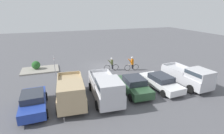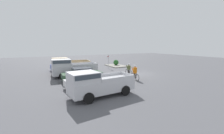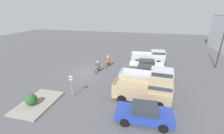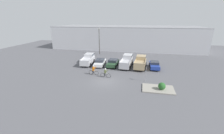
# 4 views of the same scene
# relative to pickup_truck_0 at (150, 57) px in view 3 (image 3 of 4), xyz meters

# --- Properties ---
(ground_plane) EXTENTS (80.00, 80.00, 0.00)m
(ground_plane) POSITION_rel_pickup_truck_0_xyz_m (5.97, -8.56, -1.08)
(ground_plane) COLOR #56565B
(pickup_truck_0) EXTENTS (2.48, 5.32, 2.07)m
(pickup_truck_0) POSITION_rel_pickup_truck_0_xyz_m (0.00, 0.00, 0.00)
(pickup_truck_0) COLOR silver
(pickup_truck_0) RESTS_ON ground_plane
(sedan_0) EXTENTS (2.23, 4.90, 1.35)m
(sedan_0) POSITION_rel_pickup_truck_0_xyz_m (2.83, -0.50, -0.39)
(sedan_0) COLOR white
(sedan_0) RESTS_ON ground_plane
(sedan_1) EXTENTS (2.15, 4.45, 1.49)m
(sedan_1) POSITION_rel_pickup_truck_0_xyz_m (5.63, -0.52, -0.33)
(sedan_1) COLOR #2D5133
(sedan_1) RESTS_ON ground_plane
(pickup_truck_1) EXTENTS (2.45, 5.64, 2.28)m
(pickup_truck_1) POSITION_rel_pickup_truck_0_xyz_m (8.46, -0.02, 0.08)
(pickup_truck_1) COLOR silver
(pickup_truck_1) RESTS_ON ground_plane
(pickup_truck_2) EXTENTS (2.56, 5.33, 2.23)m
(pickup_truck_2) POSITION_rel_pickup_truck_0_xyz_m (11.26, -0.32, 0.08)
(pickup_truck_2) COLOR tan
(pickup_truck_2) RESTS_ON ground_plane
(sedan_2) EXTENTS (2.01, 4.28, 1.44)m
(sedan_2) POSITION_rel_pickup_truck_0_xyz_m (14.03, -0.32, -0.35)
(sedan_2) COLOR #233D9E
(sedan_2) RESTS_ON ground_plane
(cyclist_0) EXTENTS (1.83, 0.49, 1.64)m
(cyclist_0) POSITION_rel_pickup_truck_0_xyz_m (5.59, -6.89, -0.28)
(cyclist_0) COLOR black
(cyclist_0) RESTS_ON ground_plane
(cyclist_1) EXTENTS (1.85, 0.49, 1.78)m
(cyclist_1) POSITION_rel_pickup_truck_0_xyz_m (3.23, -6.09, -0.20)
(cyclist_1) COLOR black
(cyclist_1) RESTS_ON ground_plane
(fire_lane_sign) EXTENTS (0.06, 0.30, 2.40)m
(fire_lane_sign) POSITION_rel_pickup_truck_0_xyz_m (12.25, -7.24, 0.37)
(fire_lane_sign) COLOR #9E9EA3
(fire_lane_sign) RESTS_ON ground_plane
(lamppost) EXTENTS (0.36, 0.36, 7.15)m
(lamppost) POSITION_rel_pickup_truck_0_xyz_m (-0.16, 9.50, 3.09)
(lamppost) COLOR #2D2823
(lamppost) RESTS_ON ground_plane
(curb_island) EXTENTS (4.37, 2.80, 0.15)m
(curb_island) POSITION_rel_pickup_truck_0_xyz_m (13.99, -9.80, -1.01)
(curb_island) COLOR gray
(curb_island) RESTS_ON ground_plane
(shrub) EXTENTS (1.02, 1.02, 1.02)m
(shrub) POSITION_rel_pickup_truck_0_xyz_m (14.42, -10.04, -0.42)
(shrub) COLOR #286028
(shrub) RESTS_ON curb_island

